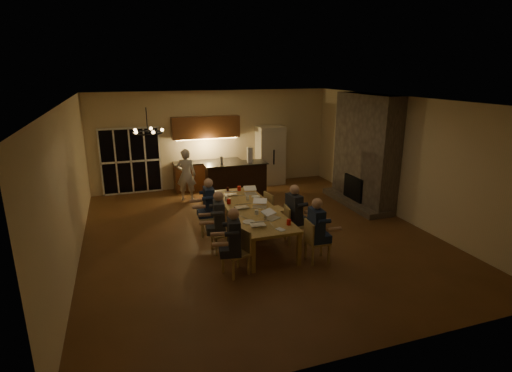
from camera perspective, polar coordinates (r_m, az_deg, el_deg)
The scene contains 45 objects.
floor at distance 9.77m, azimuth 0.21°, elevation -6.87°, with size 9.00×9.00×0.00m, color brown.
back_wall at distance 13.52m, azimuth -6.09°, elevation 6.66°, with size 8.00×0.04×3.20m, color beige.
left_wall at distance 8.85m, azimuth -25.22°, elevation 0.00°, with size 0.04×9.00×3.20m, color beige.
right_wall at distance 11.20m, azimuth 20.10°, elevation 3.74°, with size 0.04×9.00×3.20m, color beige.
ceiling at distance 9.00m, azimuth 0.23°, elevation 12.32°, with size 8.00×9.00×0.04m, color white.
french_doors at distance 13.26m, azimuth -17.43°, elevation 3.39°, with size 1.86×0.08×2.10m, color black.
fireplace at distance 11.95m, azimuth 15.33°, elevation 4.90°, with size 0.58×2.50×3.20m, color #5F554B.
kitchenette at distance 13.22m, azimuth -6.99°, elevation 4.65°, with size 2.24×0.68×2.40m, color brown, non-canonical shape.
refrigerator at distance 13.83m, azimuth 2.05°, elevation 4.43°, with size 0.90×0.68×2.00m, color beige.
dining_table at distance 9.42m, azimuth -0.69°, elevation -5.32°, with size 1.10×3.34×0.75m, color tan.
bar_island at distance 12.43m, azimuth -2.90°, elevation 0.87°, with size 1.93×0.68×1.08m, color black.
chair_left_near at distance 7.82m, azimuth -2.94°, elevation -9.52°, with size 0.44×0.44×0.89m, color tan, non-canonical shape.
chair_left_mid at distance 8.74m, azimuth -4.90°, elevation -6.66°, with size 0.44×0.44×0.89m, color tan, non-canonical shape.
chair_left_far at distance 9.65m, azimuth -6.66°, elevation -4.44°, with size 0.44×0.44×0.89m, color tan, non-canonical shape.
chair_right_near at distance 8.41m, azimuth 8.78°, elevation -7.77°, with size 0.44×0.44×0.89m, color tan, non-canonical shape.
chair_right_mid at distance 9.20m, azimuth 5.63°, elevation -5.47°, with size 0.44×0.44×0.89m, color tan, non-canonical shape.
chair_right_far at distance 10.14m, azimuth 2.77°, elevation -3.30°, with size 0.44×0.44×0.89m, color tan, non-canonical shape.
person_left_near at distance 7.66m, azimuth -3.17°, elevation -8.06°, with size 0.60×0.60×1.38m, color #24252E, non-canonical shape.
person_right_near at distance 8.28m, azimuth 8.57°, elevation -6.29°, with size 0.60×0.60×1.38m, color #1F304E, non-canonical shape.
person_left_mid at distance 8.67m, azimuth -5.28°, elevation -5.10°, with size 0.60×0.60×1.38m, color #3C4147, non-canonical shape.
person_right_mid at distance 9.13m, azimuth 5.43°, elevation -4.00°, with size 0.60×0.60×1.38m, color #24252E, non-canonical shape.
person_left_far at distance 9.66m, azimuth -6.71°, elevation -2.88°, with size 0.60×0.60×1.38m, color #1F304E, non-canonical shape.
standing_person at distance 12.20m, azimuth -9.95°, elevation 1.59°, with size 0.58×0.38×1.59m, color silver.
chandelier at distance 7.52m, azimuth -15.21°, elevation 7.36°, with size 0.54×0.54×0.03m, color black.
laptop_a at distance 8.25m, azimuth 0.24°, elevation -4.90°, with size 0.32×0.28×0.23m, color silver, non-canonical shape.
laptop_b at distance 8.61m, azimuth 2.36°, elevation -3.98°, with size 0.32×0.28×0.23m, color silver, non-canonical shape.
laptop_c at distance 9.28m, azimuth -2.07°, elevation -2.44°, with size 0.32×0.28×0.23m, color silver, non-canonical shape.
laptop_d at distance 9.30m, azimuth 0.52°, elevation -2.40°, with size 0.32×0.28×0.23m, color silver, non-canonical shape.
laptop_e at distance 10.24m, azimuth -3.63°, elevation -0.65°, with size 0.32×0.28×0.23m, color silver, non-canonical shape.
laptop_f at distance 10.30m, azimuth -0.77°, elevation -0.53°, with size 0.32×0.28×0.23m, color silver, non-canonical shape.
mug_front at distance 8.87m, azimuth 0.10°, elevation -3.77°, with size 0.09×0.09×0.10m, color white.
mug_mid at distance 9.86m, azimuth -1.22°, elevation -1.70°, with size 0.08×0.08×0.10m, color white.
mug_back at distance 9.83m, azimuth -4.22°, elevation -1.79°, with size 0.08×0.08×0.10m, color white.
redcup_near at distance 8.32m, azimuth 4.70°, elevation -5.16°, with size 0.09×0.09×0.12m, color red.
redcup_mid at distance 9.58m, azimuth -3.91°, elevation -2.22°, with size 0.09×0.09×0.12m, color red.
redcup_far at distance 10.61m, azimuth -2.42°, elevation -0.33°, with size 0.10×0.10×0.12m, color red.
can_silver at distance 8.60m, azimuth 1.36°, elevation -4.36°, with size 0.06×0.06×0.12m, color #B2B2B7.
can_cola at distance 10.53m, azimuth -4.07°, elevation -0.48°, with size 0.06×0.06×0.12m, color #3F0F0C.
can_right at distance 9.66m, azimuth 0.74°, elevation -2.01°, with size 0.06×0.06×0.12m, color #B2B2B7.
plate_near at distance 8.95m, azimuth 2.13°, elevation -3.89°, with size 0.23×0.23×0.02m, color white.
plate_left at distance 8.44m, azimuth -1.05°, elevation -5.16°, with size 0.26×0.26×0.02m, color white.
plate_far at distance 10.09m, azimuth -0.04°, elevation -1.50°, with size 0.23×0.23×0.02m, color white.
notepad at distance 8.08m, azimuth 3.52°, elevation -6.22°, with size 0.14×0.19×0.01m, color white.
bar_bottle at distance 12.16m, azimuth -4.95°, elevation 3.69°, with size 0.08×0.08×0.24m, color #99999E.
bar_blender at distance 12.30m, azimuth -0.89°, elevation 4.45°, with size 0.15×0.15×0.47m, color silver.
Camera 1 is at (-2.93, -8.49, 3.85)m, focal length 28.00 mm.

